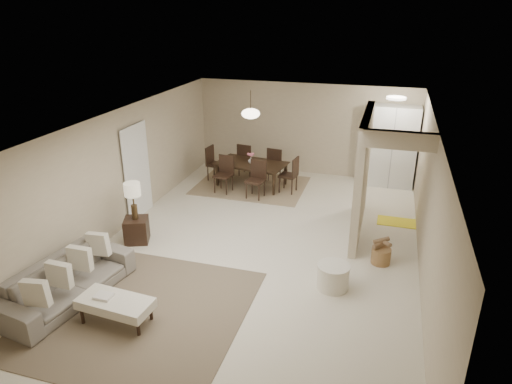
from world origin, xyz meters
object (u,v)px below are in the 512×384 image
(ottoman_bench, at_px, (115,304))
(wicker_basket, at_px, (381,256))
(sofa, at_px, (67,281))
(side_table, at_px, (137,230))
(round_pouf, at_px, (333,277))
(pantry_cabinet, at_px, (392,147))
(dining_table, at_px, (251,175))

(ottoman_bench, bearing_deg, wicker_basket, 41.92)
(sofa, distance_m, side_table, 2.04)
(sofa, xyz_separation_m, round_pouf, (4.03, 1.52, -0.12))
(pantry_cabinet, distance_m, wicker_basket, 4.25)
(side_table, relative_size, dining_table, 0.28)
(pantry_cabinet, xyz_separation_m, round_pouf, (-0.77, -5.19, -0.84))
(round_pouf, bearing_deg, ottoman_bench, -148.51)
(round_pouf, xyz_separation_m, dining_table, (-2.69, 4.09, 0.10))
(round_pouf, bearing_deg, pantry_cabinet, 81.61)
(sofa, distance_m, dining_table, 5.76)
(ottoman_bench, distance_m, side_table, 2.55)
(pantry_cabinet, xyz_separation_m, side_table, (-4.75, -4.67, -0.80))
(side_table, xyz_separation_m, wicker_basket, (4.72, 0.52, -0.10))
(pantry_cabinet, distance_m, side_table, 6.71)
(side_table, height_order, round_pouf, side_table)
(side_table, bearing_deg, ottoman_bench, -66.54)
(pantry_cabinet, xyz_separation_m, ottoman_bench, (-3.74, -7.01, -0.73))
(ottoman_bench, relative_size, round_pouf, 2.11)
(pantry_cabinet, bearing_deg, dining_table, -162.31)
(ottoman_bench, relative_size, wicker_basket, 3.29)
(pantry_cabinet, distance_m, ottoman_bench, 7.98)
(pantry_cabinet, bearing_deg, ottoman_bench, -118.06)
(pantry_cabinet, relative_size, wicker_basket, 5.99)
(side_table, height_order, dining_table, dining_table)
(pantry_cabinet, xyz_separation_m, sofa, (-4.80, -6.71, -0.72))
(ottoman_bench, bearing_deg, round_pouf, 35.79)
(side_table, relative_size, round_pouf, 0.91)
(side_table, bearing_deg, dining_table, 70.13)
(round_pouf, bearing_deg, side_table, 172.61)
(sofa, height_order, dining_table, sofa)
(pantry_cabinet, height_order, side_table, pantry_cabinet)
(sofa, relative_size, side_table, 4.52)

